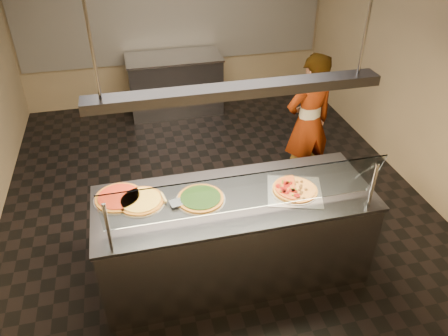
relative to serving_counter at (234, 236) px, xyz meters
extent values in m
cube|color=black|center=(0.07, 1.15, -0.48)|extent=(5.00, 6.00, 0.02)
cube|color=tan|center=(0.07, 4.16, 1.03)|extent=(5.00, 0.02, 3.00)
cube|color=tan|center=(0.07, -1.86, 1.03)|extent=(5.00, 0.02, 3.00)
cube|color=tan|center=(2.58, 1.15, 1.03)|extent=(0.02, 6.00, 3.00)
cube|color=silver|center=(0.07, 4.13, 0.83)|extent=(4.90, 0.02, 1.20)
cube|color=#B7B7BC|center=(0.00, 0.00, -0.02)|extent=(2.46, 0.90, 0.90)
cube|color=#434349|center=(0.00, 0.00, 0.45)|extent=(2.50, 0.94, 0.03)
cylinder|color=#B7B7BC|center=(-1.08, -0.40, 0.68)|extent=(0.03, 0.03, 0.44)
cylinder|color=#B7B7BC|center=(1.08, -0.40, 0.68)|extent=(0.03, 0.03, 0.44)
cube|color=white|center=(0.00, -0.34, 0.76)|extent=(2.26, 0.18, 0.47)
cube|color=silver|center=(0.54, -0.05, 0.47)|extent=(0.61, 0.61, 0.01)
cylinder|color=silver|center=(0.54, -0.05, 0.47)|extent=(0.43, 0.43, 0.01)
cylinder|color=#630804|center=(0.51, 0.03, 0.52)|extent=(0.06, 0.06, 0.01)
cylinder|color=#630804|center=(0.48, 0.03, 0.52)|extent=(0.06, 0.06, 0.01)
cylinder|color=#630804|center=(0.48, -0.01, 0.52)|extent=(0.06, 0.06, 0.01)
cylinder|color=#630804|center=(0.40, 0.00, 0.52)|extent=(0.06, 0.06, 0.01)
cylinder|color=#630804|center=(0.43, -0.05, 0.52)|extent=(0.06, 0.06, 0.01)
cylinder|color=#630804|center=(0.41, -0.08, 0.52)|extent=(0.06, 0.06, 0.01)
cylinder|color=#630804|center=(0.44, -0.10, 0.52)|extent=(0.06, 0.06, 0.01)
cylinder|color=#630804|center=(0.50, -0.09, 0.52)|extent=(0.06, 0.06, 0.01)
cylinder|color=#630804|center=(0.52, -0.10, 0.52)|extent=(0.06, 0.06, 0.01)
cylinder|color=#630804|center=(0.51, -0.17, 0.52)|extent=(0.06, 0.06, 0.01)
cube|color=#19590F|center=(0.52, 0.03, 0.52)|extent=(0.02, 0.02, 0.01)
cube|color=#19590F|center=(0.47, 0.07, 0.52)|extent=(0.02, 0.02, 0.01)
cube|color=#19590F|center=(0.45, 0.04, 0.52)|extent=(0.02, 0.02, 0.01)
cube|color=#19590F|center=(0.42, -0.01, 0.52)|extent=(0.02, 0.02, 0.01)
cube|color=#19590F|center=(0.39, -0.08, 0.52)|extent=(0.02, 0.02, 0.01)
cube|color=#19590F|center=(0.50, -0.07, 0.52)|extent=(0.02, 0.02, 0.01)
cube|color=#19590F|center=(0.48, -0.16, 0.52)|extent=(0.02, 0.02, 0.01)
cube|color=#19590F|center=(0.53, -0.09, 0.52)|extent=(0.02, 0.02, 0.01)
sphere|color=#513014|center=(0.56, -0.20, 0.50)|extent=(0.03, 0.03, 0.03)
sphere|color=#513014|center=(0.56, -0.13, 0.50)|extent=(0.03, 0.03, 0.03)
sphere|color=#513014|center=(0.58, -0.11, 0.50)|extent=(0.03, 0.03, 0.03)
sphere|color=#513014|center=(0.57, -0.08, 0.50)|extent=(0.03, 0.03, 0.03)
sphere|color=#513014|center=(0.63, -0.09, 0.50)|extent=(0.03, 0.03, 0.03)
sphere|color=#513014|center=(0.63, -0.08, 0.50)|extent=(0.03, 0.03, 0.03)
sphere|color=#513014|center=(0.60, -0.05, 0.50)|extent=(0.03, 0.03, 0.03)
sphere|color=#513014|center=(0.60, -0.03, 0.50)|extent=(0.03, 0.03, 0.03)
sphere|color=#513014|center=(0.61, -0.02, 0.50)|extent=(0.03, 0.03, 0.03)
sphere|color=#513014|center=(0.64, 0.04, 0.50)|extent=(0.03, 0.03, 0.03)
sphere|color=#513014|center=(0.60, 0.04, 0.50)|extent=(0.03, 0.03, 0.03)
sphere|color=#513014|center=(0.56, 0.02, 0.50)|extent=(0.03, 0.03, 0.03)
cylinder|color=silver|center=(-0.30, 0.04, 0.47)|extent=(0.44, 0.44, 0.01)
cylinder|color=#935519|center=(-0.30, 0.04, 0.48)|extent=(0.41, 0.41, 0.02)
cylinder|color=black|center=(-0.30, 0.04, 0.49)|extent=(0.36, 0.36, 0.01)
cylinder|color=silver|center=(-0.82, 0.13, 0.47)|extent=(0.43, 0.43, 0.01)
cylinder|color=#935519|center=(-0.82, 0.13, 0.48)|extent=(0.40, 0.40, 0.02)
cylinder|color=gold|center=(-0.82, 0.13, 0.49)|extent=(0.35, 0.35, 0.01)
cylinder|color=silver|center=(-1.00, 0.22, 0.47)|extent=(0.45, 0.45, 0.01)
cylinder|color=#935519|center=(-1.00, 0.22, 0.48)|extent=(0.42, 0.42, 0.02)
cylinder|color=maroon|center=(-1.00, 0.22, 0.49)|extent=(0.36, 0.36, 0.01)
cube|color=#B7B7BC|center=(-0.51, 0.02, 0.49)|extent=(0.15, 0.13, 0.00)
cylinder|color=tan|center=(-0.62, 0.11, 0.49)|extent=(0.05, 0.14, 0.02)
cube|color=#434349|center=(-0.02, 3.70, -0.02)|extent=(1.46, 0.70, 0.90)
cube|color=#B7B7BC|center=(-0.02, 3.70, 0.45)|extent=(1.50, 0.74, 0.03)
imported|color=#362E3C|center=(1.23, 1.25, 0.39)|extent=(0.70, 0.53, 1.72)
cube|color=#434349|center=(0.00, 0.00, 1.48)|extent=(2.30, 0.18, 0.08)
cylinder|color=#B7B7BC|center=(-1.00, 0.00, 2.03)|extent=(0.02, 0.02, 1.01)
cylinder|color=#B7B7BC|center=(1.00, 0.00, 2.03)|extent=(0.02, 0.02, 1.01)
camera|label=1|loc=(-0.82, -2.96, 2.85)|focal=35.00mm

